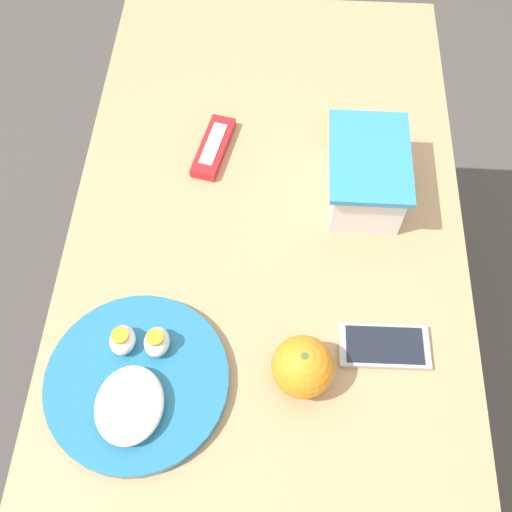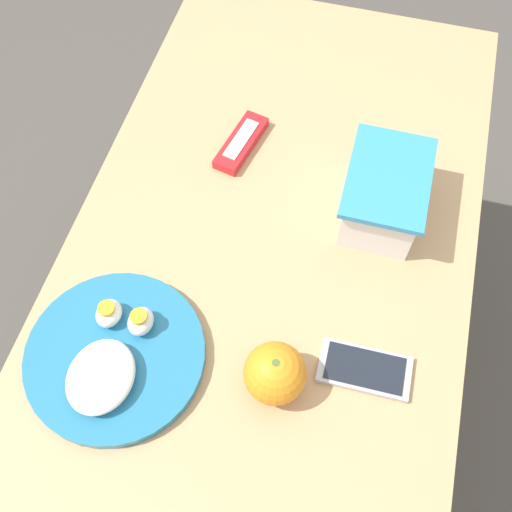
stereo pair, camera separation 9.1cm
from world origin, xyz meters
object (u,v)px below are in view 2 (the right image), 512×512
object	(u,v)px
orange_fruit	(275,373)
cell_phone	(364,369)
candy_bar	(241,143)
food_container	(383,196)
rice_plate	(113,357)

from	to	relation	value
orange_fruit	cell_phone	xyz separation A→B (m)	(-0.05, 0.12, -0.04)
candy_bar	cell_phone	xyz separation A→B (m)	(0.35, 0.28, -0.00)
food_container	orange_fruit	size ratio (longest dim) A/B	2.08
candy_bar	cell_phone	distance (m)	0.45
food_container	orange_fruit	distance (m)	0.34
food_container	orange_fruit	world-z (taller)	food_container
rice_plate	cell_phone	bearing A→B (deg)	102.55
rice_plate	candy_bar	world-z (taller)	rice_plate
rice_plate	candy_bar	distance (m)	0.44
rice_plate	food_container	bearing A→B (deg)	137.43
food_container	orange_fruit	bearing A→B (deg)	-16.34
rice_plate	cell_phone	distance (m)	0.36
food_container	rice_plate	xyz separation A→B (m)	(0.35, -0.33, -0.03)
orange_fruit	candy_bar	bearing A→B (deg)	-158.20
cell_phone	orange_fruit	bearing A→B (deg)	-67.07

